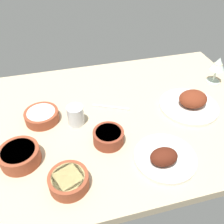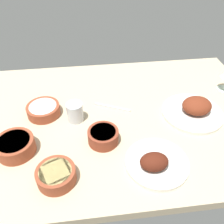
# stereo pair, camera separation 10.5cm
# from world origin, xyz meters

# --- Properties ---
(dining_table) EXTENTS (1.40, 0.90, 0.04)m
(dining_table) POSITION_xyz_m (0.00, 0.00, 0.02)
(dining_table) COLOR #C6B28E
(dining_table) RESTS_ON ground
(plate_center_main) EXTENTS (0.26, 0.26, 0.08)m
(plate_center_main) POSITION_xyz_m (-0.36, 0.04, 0.07)
(plate_center_main) COLOR silver
(plate_center_main) RESTS_ON dining_table
(plate_near_viewer) EXTENTS (0.23, 0.23, 0.07)m
(plate_near_viewer) POSITION_xyz_m (-0.12, 0.29, 0.06)
(plate_near_viewer) COLOR silver
(plate_near_viewer) RESTS_ON dining_table
(bowl_cream) EXTENTS (0.14, 0.14, 0.05)m
(bowl_cream) POSITION_xyz_m (0.30, -0.05, 0.07)
(bowl_cream) COLOR brown
(bowl_cream) RESTS_ON dining_table
(bowl_potatoes) EXTENTS (0.12, 0.12, 0.05)m
(bowl_potatoes) POSITION_xyz_m (0.05, 0.15, 0.07)
(bowl_potatoes) COLOR brown
(bowl_potatoes) RESTS_ON dining_table
(bowl_sauce) EXTENTS (0.14, 0.14, 0.06)m
(bowl_sauce) POSITION_xyz_m (0.38, 0.16, 0.07)
(bowl_sauce) COLOR brown
(bowl_sauce) RESTS_ON dining_table
(bowl_pasta) EXTENTS (0.13, 0.13, 0.05)m
(bowl_pasta) POSITION_xyz_m (0.22, 0.30, 0.07)
(bowl_pasta) COLOR brown
(bowl_pasta) RESTS_ON dining_table
(water_tumbler) EXTENTS (0.07, 0.07, 0.09)m
(water_tumbler) POSITION_xyz_m (0.16, 0.01, 0.08)
(water_tumbler) COLOR silver
(water_tumbler) RESTS_ON dining_table
(fork_loose) EXTENTS (0.16, 0.08, 0.01)m
(fork_loose) POSITION_xyz_m (-0.01, -0.05, 0.04)
(fork_loose) COLOR silver
(fork_loose) RESTS_ON dining_table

